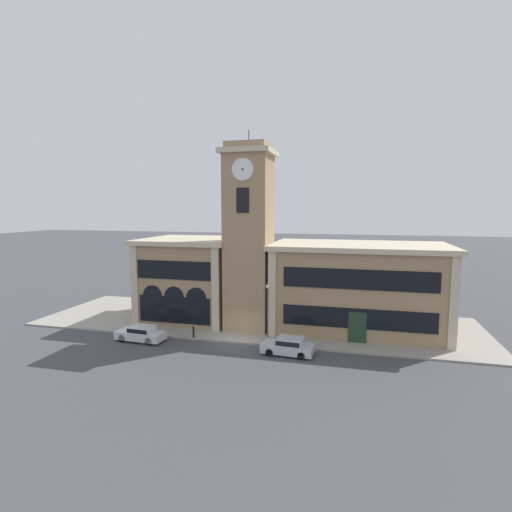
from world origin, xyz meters
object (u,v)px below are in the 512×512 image
parked_car_mid (288,346)px  bollard (193,332)px  street_lamp (268,304)px  parked_car_near (141,333)px

parked_car_mid → bollard: size_ratio=3.96×
parked_car_mid → bollard: bearing=-6.8°
parked_car_mid → street_lamp: (-2.14, 2.03, 2.80)m
parked_car_mid → street_lamp: street_lamp is taller
parked_car_near → bollard: (4.24, 1.62, -0.03)m
parked_car_mid → street_lamp: bearing=-39.9°
street_lamp → parked_car_near: bearing=-169.4°
parked_car_near → parked_car_mid: 13.03m
bollard → parked_car_near: bearing=-159.1°
parked_car_mid → bollard: (-8.79, 1.62, -0.04)m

